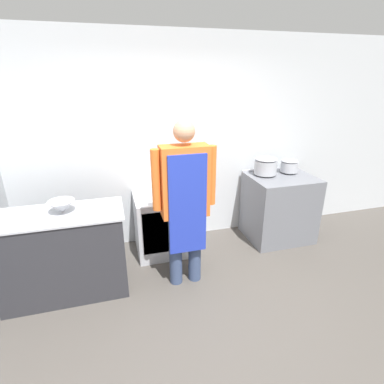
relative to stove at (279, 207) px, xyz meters
name	(u,v)px	position (x,y,z in m)	size (l,w,h in m)	color
ground_plane	(211,333)	(-1.48, -1.41, -0.46)	(14.00, 14.00, 0.00)	#4C4742
wall_back	(167,144)	(-1.48, 0.44, 0.89)	(8.00, 0.05, 2.70)	silver
prep_counter	(65,254)	(-2.76, -0.44, 0.00)	(1.26, 0.60, 0.92)	#2D2D33
stove	(279,207)	(0.00, 0.00, 0.00)	(0.86, 0.72, 0.93)	slate
fridge_unit	(163,224)	(-1.63, 0.08, -0.07)	(0.70, 0.61, 0.78)	silver
person_cook	(185,197)	(-1.52, -0.62, 0.57)	(0.66, 0.24, 1.80)	#38476B
mixing_bowl	(62,207)	(-2.72, -0.42, 0.52)	(0.26, 0.26, 0.12)	#B2B5BC
plastic_tub	(83,215)	(-2.51, -0.63, 0.50)	(0.12, 0.12, 0.08)	silver
stock_pot	(266,165)	(-0.19, 0.13, 0.59)	(0.30, 0.30, 0.23)	#B2B5BC
sauce_pot	(289,165)	(0.17, 0.13, 0.56)	(0.23, 0.23, 0.17)	#B2B5BC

